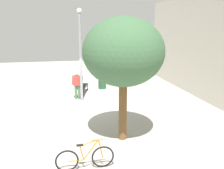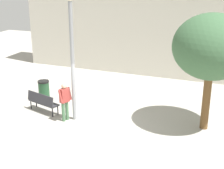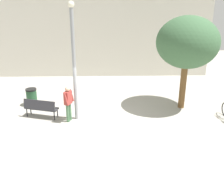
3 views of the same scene
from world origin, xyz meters
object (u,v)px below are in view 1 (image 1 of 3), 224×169
object	(u,v)px
trash_bin	(102,82)
lamppost	(80,52)
park_bench	(82,85)
plaza_tree	(123,52)
person_by_lamppost	(77,84)
bicycle_orange	(85,158)

from	to	relation	value
trash_bin	lamppost	bearing A→B (deg)	-32.62
park_bench	plaza_tree	xyz separation A→B (m)	(7.01, 1.01, 2.83)
person_by_lamppost	trash_bin	distance (m)	2.96
plaza_tree	bicycle_orange	world-z (taller)	plaza_tree
park_bench	bicycle_orange	distance (m)	8.85
person_by_lamppost	bicycle_orange	size ratio (longest dim) A/B	0.92
park_bench	bicycle_orange	size ratio (longest dim) A/B	0.92
person_by_lamppost	trash_bin	bearing A→B (deg)	140.07
plaza_tree	person_by_lamppost	bearing A→B (deg)	-166.10
lamppost	plaza_tree	distance (m)	5.46
trash_bin	plaza_tree	bearing A→B (deg)	-3.51
lamppost	trash_bin	distance (m)	3.88
park_bench	trash_bin	distance (m)	1.73
person_by_lamppost	park_bench	bearing A→B (deg)	164.60
lamppost	bicycle_orange	distance (m)	7.57
park_bench	trash_bin	world-z (taller)	trash_bin
lamppost	trash_bin	world-z (taller)	lamppost
park_bench	bicycle_orange	world-z (taller)	bicycle_orange
lamppost	park_bench	xyz separation A→B (m)	(-1.70, 0.14, -2.34)
trash_bin	bicycle_orange	bearing A→B (deg)	-12.26
person_by_lamppost	trash_bin	world-z (taller)	person_by_lamppost
plaza_tree	trash_bin	xyz separation A→B (m)	(-7.87, 0.48, -2.91)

